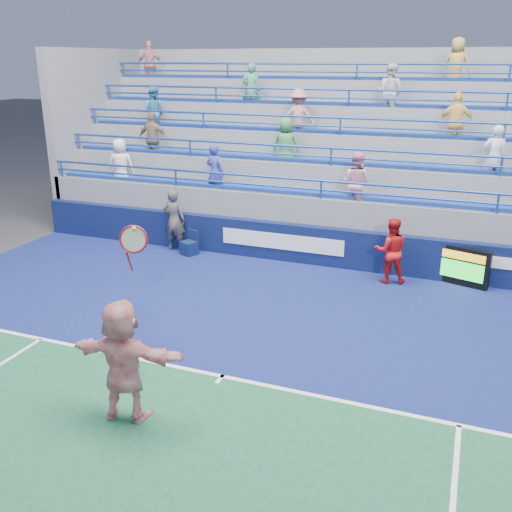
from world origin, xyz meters
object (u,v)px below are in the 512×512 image
at_px(serve_speed_board, 460,266).
at_px(ball_girl, 391,251).
at_px(tennis_player, 124,361).
at_px(line_judge, 174,220).
at_px(judge_chair, 189,247).

xyz_separation_m(serve_speed_board, ball_girl, (-1.71, -0.45, 0.35)).
relative_size(tennis_player, line_judge, 1.74).
bearing_deg(ball_girl, tennis_player, 52.13).
bearing_deg(ball_girl, judge_chair, -16.74).
xyz_separation_m(judge_chair, tennis_player, (2.80, -7.59, 0.79)).
distance_m(serve_speed_board, tennis_player, 9.27).
height_order(serve_speed_board, judge_chair, serve_speed_board).
bearing_deg(line_judge, tennis_player, 108.12).
distance_m(tennis_player, line_judge, 8.54).
relative_size(judge_chair, ball_girl, 0.43).
xyz_separation_m(tennis_player, ball_girl, (3.04, 7.49, -0.16)).
bearing_deg(line_judge, serve_speed_board, 175.40).
relative_size(serve_speed_board, judge_chair, 1.96).
bearing_deg(tennis_player, serve_speed_board, 59.13).
height_order(tennis_player, ball_girl, tennis_player).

